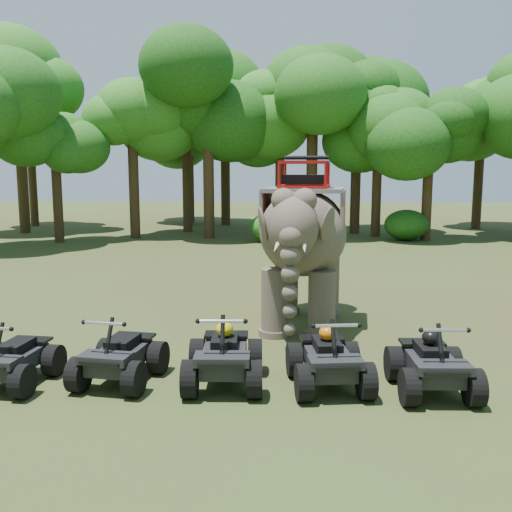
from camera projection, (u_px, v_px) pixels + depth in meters
The scene contains 23 objects.
ground at pixel (252, 357), 11.65m from camera, with size 110.00×110.00×0.00m, color #47381E.
elephant at pixel (303, 242), 13.72m from camera, with size 2.14×4.87×4.09m, color brown, non-canonical shape.
atv_0 at pixel (12, 351), 10.05m from camera, with size 1.21×1.65×1.23m, color black, non-canonical shape.
atv_1 at pixel (119, 348), 10.17m from camera, with size 1.26×1.73×1.28m, color black, non-canonical shape.
atv_2 at pixel (224, 347), 10.05m from camera, with size 1.34×1.84×1.37m, color black, non-canonical shape.
atv_3 at pixel (329, 351), 9.93m from camera, with size 1.30×1.78×1.32m, color black, non-canonical shape.
atv_4 at pixel (432, 355), 9.70m from camera, with size 1.29×1.77×1.31m, color black, non-canonical shape.
tree_0 at pixel (280, 162), 33.66m from camera, with size 5.90×5.90×8.43m, color #195114, non-canonical shape.
tree_1 at pixel (356, 152), 33.37m from camera, with size 6.72×6.72×9.59m, color #195114, non-canonical shape.
tree_2 at pixel (428, 169), 30.07m from camera, with size 5.27×5.27×7.53m, color #195114, non-canonical shape.
tree_27 at pixel (57, 179), 29.31m from camera, with size 4.56×4.56×6.52m, color #195114, non-canonical shape.
tree_28 at pixel (133, 162), 31.15m from camera, with size 5.83×5.83×8.34m, color #195114, non-canonical shape.
tree_29 at pixel (208, 148), 30.93m from camera, with size 6.85×6.85×9.79m, color #195114, non-canonical shape.
tree_30 at pixel (225, 145), 38.34m from camera, with size 7.57×7.57×10.81m, color #195114, non-canonical shape.
tree_31 at pixel (190, 164), 40.53m from camera, with size 5.82×5.82×8.31m, color #195114, non-canonical shape.
tree_32 at pixel (32, 170), 37.75m from camera, with size 5.25×5.25×7.50m, color #195114, non-canonical shape.
tree_33 at pixel (187, 160), 38.47m from camera, with size 6.11×6.11×8.72m, color #195114, non-canonical shape.
tree_34 at pixel (187, 159), 34.19m from camera, with size 6.12×6.12×8.74m, color #195114, non-canonical shape.
tree_35 at pixel (20, 143), 33.40m from camera, with size 7.45×7.45×10.65m, color #195114, non-canonical shape.
tree_36 at pixel (312, 141), 31.95m from camera, with size 7.51×7.51×10.73m, color #195114, non-canonical shape.
tree_37 at pixel (377, 170), 31.87m from camera, with size 5.26×5.26×7.51m, color #195114, non-canonical shape.
tree_38 at pixel (480, 156), 35.87m from camera, with size 6.41×6.41×9.16m, color #195114, non-canonical shape.
tree_39 at pixel (187, 156), 39.23m from camera, with size 6.57×6.57×9.39m, color #195114, non-canonical shape.
Camera 1 is at (0.81, -11.18, 3.80)m, focal length 40.00 mm.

